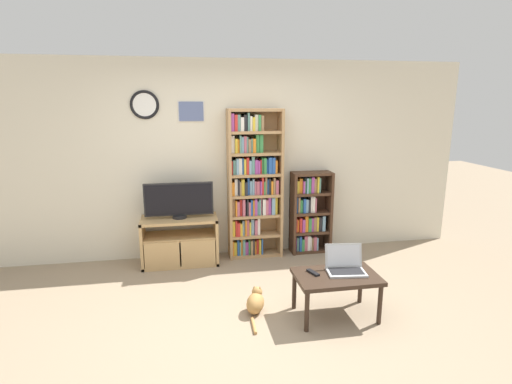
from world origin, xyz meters
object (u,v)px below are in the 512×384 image
(coffee_table, at_px, (336,280))
(remote_near_laptop, at_px, (313,273))
(bookshelf_short, at_px, (309,213))
(bookshelf_tall, at_px, (253,185))
(tv_stand, at_px, (180,241))
(television, at_px, (179,200))
(cat, at_px, (256,302))
(laptop, at_px, (345,265))

(coffee_table, xyz_separation_m, remote_near_laptop, (-0.22, 0.07, 0.06))
(bookshelf_short, bearing_deg, bookshelf_tall, -179.49)
(tv_stand, height_order, bookshelf_tall, bookshelf_tall)
(television, distance_m, cat, 1.74)
(tv_stand, relative_size, bookshelf_short, 0.85)
(bookshelf_tall, height_order, coffee_table, bookshelf_tall)
(bookshelf_short, distance_m, laptop, 1.67)
(cat, bearing_deg, remote_near_laptop, 9.68)
(tv_stand, xyz_separation_m, remote_near_laptop, (1.28, -1.53, 0.14))
(tv_stand, xyz_separation_m, bookshelf_tall, (0.97, 0.13, 0.67))
(tv_stand, height_order, television, television)
(television, bearing_deg, cat, -62.16)
(bookshelf_short, bearing_deg, cat, -123.88)
(tv_stand, height_order, cat, tv_stand)
(tv_stand, distance_m, coffee_table, 2.19)
(bookshelf_short, xyz_separation_m, remote_near_laptop, (-0.48, -1.66, -0.10))
(tv_stand, xyz_separation_m, television, (0.01, 0.01, 0.54))
(remote_near_laptop, bearing_deg, laptop, 160.29)
(bookshelf_short, relative_size, remote_near_laptop, 6.83)
(coffee_table, height_order, laptop, laptop)
(television, relative_size, bookshelf_tall, 0.44)
(bookshelf_tall, bearing_deg, television, -172.94)
(bookshelf_tall, xyz_separation_m, laptop, (0.64, -1.66, -0.48))
(coffee_table, xyz_separation_m, laptop, (0.11, 0.06, 0.12))
(coffee_table, bearing_deg, remote_near_laptop, 163.30)
(laptop, height_order, cat, laptop)
(bookshelf_short, height_order, cat, bookshelf_short)
(coffee_table, height_order, cat, coffee_table)
(television, xyz_separation_m, cat, (0.74, -1.39, -0.74))
(bookshelf_tall, height_order, laptop, bookshelf_tall)
(bookshelf_tall, relative_size, coffee_table, 2.47)
(tv_stand, relative_size, cat, 1.76)
(remote_near_laptop, bearing_deg, television, -69.90)
(coffee_table, bearing_deg, bookshelf_tall, 107.10)
(bookshelf_tall, xyz_separation_m, cat, (-0.23, -1.51, -0.87))
(television, height_order, laptop, television)
(remote_near_laptop, bearing_deg, coffee_table, 143.64)
(bookshelf_short, height_order, remote_near_laptop, bookshelf_short)
(bookshelf_short, xyz_separation_m, laptop, (-0.15, -1.66, -0.05))
(bookshelf_tall, distance_m, cat, 1.76)
(television, relative_size, coffee_table, 1.08)
(television, height_order, remote_near_laptop, television)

